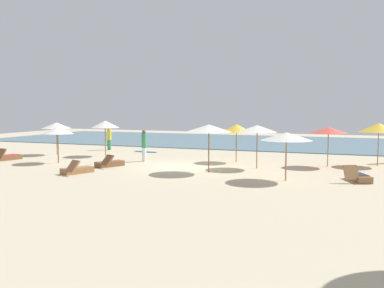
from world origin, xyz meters
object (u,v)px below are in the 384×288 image
(umbrella_7, at_px, (379,128))
(lounger_3, at_px, (7,157))
(umbrella_3, at_px, (236,128))
(umbrella_5, at_px, (286,136))
(person_1, at_px, (109,138))
(umbrella_0, at_px, (328,130))
(umbrella_4, at_px, (105,124))
(umbrella_6, at_px, (257,129))
(lounger_2, at_px, (77,170))
(person_0, at_px, (144,145))
(umbrella_1, at_px, (58,130))
(umbrella_2, at_px, (209,128))
(lounger_1, at_px, (358,177))
(umbrella_8, at_px, (56,126))
(surfboard, at_px, (146,152))
(lounger_0, at_px, (109,163))

(umbrella_7, relative_size, lounger_3, 1.31)
(umbrella_3, xyz_separation_m, umbrella_5, (3.68, -5.21, -0.03))
(lounger_3, xyz_separation_m, person_1, (2.24, 7.39, 0.67))
(umbrella_0, bearing_deg, umbrella_4, -179.59)
(umbrella_6, height_order, lounger_2, umbrella_6)
(umbrella_7, xyz_separation_m, lounger_2, (-13.14, -8.06, -1.86))
(person_0, bearing_deg, lounger_3, -162.43)
(umbrella_1, distance_m, umbrella_7, 17.29)
(umbrella_2, distance_m, lounger_1, 6.93)
(umbrella_5, distance_m, umbrella_7, 7.38)
(umbrella_8, bearing_deg, surfboard, 37.77)
(umbrella_5, relative_size, lounger_0, 1.21)
(umbrella_2, relative_size, surfboard, 1.19)
(umbrella_8, xyz_separation_m, person_1, (1.47, 3.94, -1.05))
(umbrella_3, relative_size, lounger_1, 1.23)
(umbrella_6, bearing_deg, umbrella_0, 31.91)
(umbrella_2, relative_size, lounger_3, 1.32)
(umbrella_2, distance_m, person_0, 5.60)
(lounger_3, relative_size, surfboard, 0.90)
(lounger_3, bearing_deg, umbrella_6, 8.15)
(lounger_1, bearing_deg, surfboard, 152.73)
(lounger_0, bearing_deg, umbrella_5, -5.37)
(umbrella_2, xyz_separation_m, lounger_2, (-5.62, -2.63, -1.94))
(lounger_2, xyz_separation_m, surfboard, (-1.55, 9.77, -0.13))
(lounger_0, distance_m, surfboard, 7.41)
(umbrella_8, bearing_deg, umbrella_6, -5.86)
(umbrella_1, relative_size, lounger_1, 1.16)
(umbrella_2, xyz_separation_m, umbrella_4, (-8.44, 4.12, -0.10))
(umbrella_8, xyz_separation_m, lounger_0, (6.31, -3.64, -1.73))
(lounger_2, height_order, surfboard, lounger_2)
(umbrella_0, height_order, umbrella_3, umbrella_3)
(umbrella_7, bearing_deg, person_1, 173.37)
(umbrella_2, distance_m, surfboard, 10.34)
(umbrella_0, distance_m, surfboard, 12.75)
(umbrella_3, height_order, umbrella_7, umbrella_7)
(umbrella_4, relative_size, lounger_3, 1.29)
(lounger_3, bearing_deg, umbrella_2, -0.52)
(umbrella_6, height_order, person_1, umbrella_6)
(person_0, bearing_deg, lounger_0, -103.68)
(surfboard, bearing_deg, lounger_3, -127.49)
(umbrella_2, distance_m, lounger_2, 6.50)
(umbrella_5, bearing_deg, person_0, 157.94)
(umbrella_1, bearing_deg, umbrella_6, 10.39)
(umbrella_7, height_order, lounger_3, umbrella_7)
(umbrella_0, xyz_separation_m, umbrella_8, (-16.88, -0.65, -0.01))
(lounger_2, relative_size, person_1, 1.06)
(umbrella_3, xyz_separation_m, umbrella_7, (7.40, 1.17, 0.12))
(surfboard, bearing_deg, lounger_2, -80.97)
(lounger_2, bearing_deg, umbrella_6, 32.89)
(umbrella_0, height_order, umbrella_6, umbrella_6)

